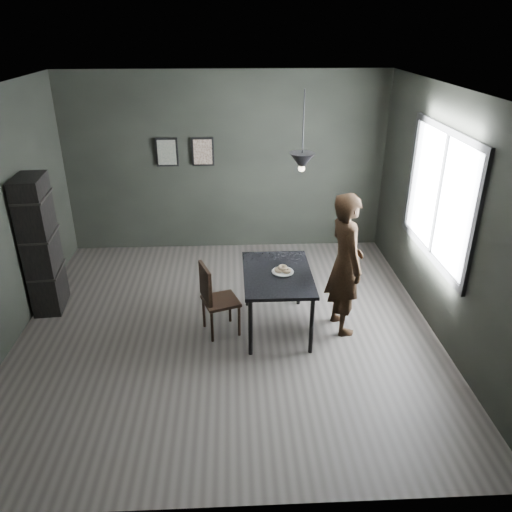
{
  "coord_description": "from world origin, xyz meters",
  "views": [
    {
      "loc": [
        0.09,
        -5.18,
        3.43
      ],
      "look_at": [
        0.35,
        0.05,
        0.95
      ],
      "focal_mm": 35.0,
      "sensor_mm": 36.0,
      "label": 1
    }
  ],
  "objects_px": {
    "woman": "(345,264)",
    "shelf_unit": "(41,245)",
    "cafe_table": "(277,279)",
    "wood_chair": "(214,295)",
    "pendant_lamp": "(302,161)",
    "white_plate": "(283,272)"
  },
  "relations": [
    {
      "from": "wood_chair",
      "to": "shelf_unit",
      "type": "relative_size",
      "value": 0.51
    },
    {
      "from": "cafe_table",
      "to": "woman",
      "type": "xyz_separation_m",
      "value": [
        0.79,
        -0.04,
        0.19
      ]
    },
    {
      "from": "white_plate",
      "to": "woman",
      "type": "relative_size",
      "value": 0.13
    },
    {
      "from": "cafe_table",
      "to": "wood_chair",
      "type": "height_order",
      "value": "wood_chair"
    },
    {
      "from": "cafe_table",
      "to": "shelf_unit",
      "type": "distance_m",
      "value": 3.0
    },
    {
      "from": "wood_chair",
      "to": "pendant_lamp",
      "type": "distance_m",
      "value": 1.84
    },
    {
      "from": "white_plate",
      "to": "wood_chair",
      "type": "xyz_separation_m",
      "value": [
        -0.81,
        -0.08,
        -0.24
      ]
    },
    {
      "from": "woman",
      "to": "shelf_unit",
      "type": "bearing_deg",
      "value": 69.09
    },
    {
      "from": "white_plate",
      "to": "wood_chair",
      "type": "relative_size",
      "value": 0.25
    },
    {
      "from": "shelf_unit",
      "to": "white_plate",
      "type": "bearing_deg",
      "value": -17.11
    },
    {
      "from": "cafe_table",
      "to": "pendant_lamp",
      "type": "distance_m",
      "value": 1.41
    },
    {
      "from": "cafe_table",
      "to": "woman",
      "type": "distance_m",
      "value": 0.81
    },
    {
      "from": "woman",
      "to": "shelf_unit",
      "type": "distance_m",
      "value": 3.77
    },
    {
      "from": "cafe_table",
      "to": "pendant_lamp",
      "type": "height_order",
      "value": "pendant_lamp"
    },
    {
      "from": "woman",
      "to": "wood_chair",
      "type": "distance_m",
      "value": 1.58
    },
    {
      "from": "white_plate",
      "to": "pendant_lamp",
      "type": "height_order",
      "value": "pendant_lamp"
    },
    {
      "from": "cafe_table",
      "to": "white_plate",
      "type": "relative_size",
      "value": 5.22
    },
    {
      "from": "pendant_lamp",
      "to": "shelf_unit",
      "type": "bearing_deg",
      "value": 170.34
    },
    {
      "from": "white_plate",
      "to": "woman",
      "type": "xyz_separation_m",
      "value": [
        0.73,
        -0.04,
        0.11
      ]
    },
    {
      "from": "woman",
      "to": "pendant_lamp",
      "type": "distance_m",
      "value": 1.31
    },
    {
      "from": "cafe_table",
      "to": "woman",
      "type": "bearing_deg",
      "value": -2.66
    },
    {
      "from": "wood_chair",
      "to": "pendant_lamp",
      "type": "xyz_separation_m",
      "value": [
        1.0,
        0.18,
        1.54
      ]
    }
  ]
}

